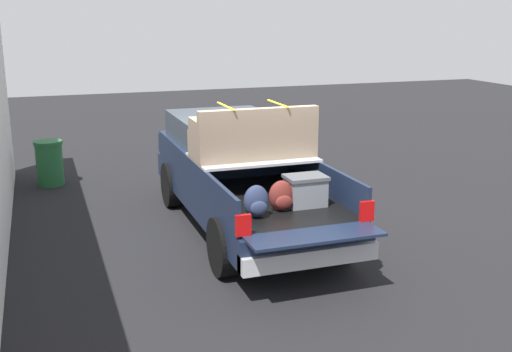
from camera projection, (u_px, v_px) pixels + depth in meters
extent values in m
plane|color=black|center=(245.00, 229.00, 10.82)|extent=(40.00, 40.00, 0.00)
cube|color=#162138|center=(244.00, 194.00, 10.66)|extent=(5.50, 1.92, 0.44)
cube|color=black|center=(269.00, 200.00, 9.51)|extent=(2.80, 1.80, 0.04)
cube|color=#162138|center=(210.00, 191.00, 9.15)|extent=(2.80, 0.06, 0.50)
cube|color=#162138|center=(325.00, 180.00, 9.75)|extent=(2.80, 0.06, 0.50)
cube|color=#162138|center=(241.00, 165.00, 10.70)|extent=(0.06, 1.80, 0.50)
cube|color=#162138|center=(315.00, 236.00, 7.98)|extent=(0.55, 1.80, 0.04)
cube|color=#B2B2B7|center=(252.00, 157.00, 10.09)|extent=(1.25, 1.92, 0.04)
cube|color=#162138|center=(222.00, 151.00, 11.78)|extent=(2.30, 1.92, 0.50)
cube|color=#2D3842|center=(223.00, 127.00, 11.56)|extent=(1.94, 1.76, 0.46)
cube|color=#162138|center=(204.00, 141.00, 13.02)|extent=(0.40, 1.82, 0.38)
cube|color=#B2B2B7|center=(309.00, 257.00, 8.21)|extent=(0.24, 1.92, 0.24)
cube|color=red|center=(243.00, 225.00, 7.89)|extent=(0.06, 0.20, 0.28)
cube|color=red|center=(367.00, 211.00, 8.45)|extent=(0.06, 0.20, 0.28)
cylinder|color=black|center=(172.00, 185.00, 12.03)|extent=(0.86, 0.30, 0.86)
cylinder|color=black|center=(259.00, 177.00, 12.59)|extent=(0.86, 0.30, 0.86)
cylinder|color=black|center=(224.00, 247.00, 8.83)|extent=(0.86, 0.30, 0.86)
cylinder|color=black|center=(336.00, 233.00, 9.40)|extent=(0.86, 0.30, 0.86)
cube|color=slate|center=(305.00, 192.00, 9.13)|extent=(0.40, 0.55, 0.40)
cube|color=#505359|center=(306.00, 177.00, 9.07)|extent=(0.44, 0.59, 0.05)
ellipsoid|color=maroon|center=(281.00, 196.00, 8.89)|extent=(0.20, 0.37, 0.44)
ellipsoid|color=maroon|center=(284.00, 202.00, 8.81)|extent=(0.09, 0.26, 0.19)
ellipsoid|color=#283351|center=(256.00, 201.00, 8.59)|extent=(0.20, 0.36, 0.46)
ellipsoid|color=#283351|center=(259.00, 208.00, 8.51)|extent=(0.09, 0.25, 0.20)
cube|color=#84705B|center=(252.00, 143.00, 10.03)|extent=(0.81, 1.94, 0.42)
cube|color=#84705B|center=(259.00, 121.00, 9.63)|extent=(0.16, 1.94, 0.40)
cube|color=#84705B|center=(198.00, 126.00, 9.72)|extent=(0.57, 0.20, 0.22)
cube|color=#84705B|center=(301.00, 120.00, 10.27)|extent=(0.57, 0.20, 0.22)
cube|color=yellow|center=(226.00, 106.00, 9.73)|extent=(0.91, 0.03, 0.02)
cube|color=yellow|center=(278.00, 104.00, 10.01)|extent=(0.91, 0.03, 0.02)
cylinder|color=#1E592D|center=(50.00, 165.00, 13.48)|extent=(0.56, 0.56, 0.90)
cylinder|color=#1E592D|center=(48.00, 143.00, 13.36)|extent=(0.60, 0.60, 0.08)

